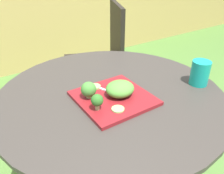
{
  "coord_description": "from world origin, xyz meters",
  "views": [
    {
      "loc": [
        -0.45,
        -0.69,
        1.21
      ],
      "look_at": [
        -0.01,
        -0.03,
        0.75
      ],
      "focal_mm": 37.01,
      "sensor_mm": 36.0,
      "label": 1
    }
  ],
  "objects": [
    {
      "name": "drinking_glass",
      "position": [
        0.36,
        -0.15,
        0.76
      ],
      "size": [
        0.08,
        0.08,
        0.11
      ],
      "color": "#149989",
      "rests_on": "patio_table"
    },
    {
      "name": "bamboo_fence",
      "position": [
        0.0,
        1.97,
        0.66
      ],
      "size": [
        8.0,
        0.08,
        1.33
      ],
      "primitive_type": "cube",
      "color": "tan",
      "rests_on": "ground_plane"
    },
    {
      "name": "patio_chair",
      "position": [
        0.44,
        0.79,
        0.53
      ],
      "size": [
        0.58,
        0.58,
        0.9
      ],
      "color": "black",
      "rests_on": "ground_plane"
    },
    {
      "name": "broccoli_floret_0",
      "position": [
        -0.1,
        -0.01,
        0.76
      ],
      "size": [
        0.06,
        0.06,
        0.07
      ],
      "color": "#99B770",
      "rests_on": "salad_plate"
    },
    {
      "name": "fork",
      "position": [
        -0.02,
        -0.01,
        0.73
      ],
      "size": [
        0.07,
        0.15,
        0.0
      ],
      "color": "silver",
      "rests_on": "salad_plate"
    },
    {
      "name": "salad_plate",
      "position": [
        -0.02,
        -0.05,
        0.72
      ],
      "size": [
        0.27,
        0.27,
        0.01
      ],
      "primitive_type": "cube",
      "color": "maroon",
      "rests_on": "patio_table"
    },
    {
      "name": "lettuce_mound",
      "position": [
        0.01,
        -0.06,
        0.75
      ],
      "size": [
        0.11,
        0.1,
        0.06
      ],
      "primitive_type": "ellipsoid",
      "color": "#519338",
      "rests_on": "salad_plate"
    },
    {
      "name": "broccoli_floret_1",
      "position": [
        -0.12,
        -0.09,
        0.76
      ],
      "size": [
        0.04,
        0.04,
        0.06
      ],
      "color": "#99B770",
      "rests_on": "salad_plate"
    },
    {
      "name": "cucumber_slice_1",
      "position": [
        -0.05,
        0.05,
        0.73
      ],
      "size": [
        0.05,
        0.05,
        0.01
      ],
      "primitive_type": "cylinder",
      "color": "#8EB766",
      "rests_on": "salad_plate"
    },
    {
      "name": "patio_table",
      "position": [
        0.0,
        0.0,
        0.47
      ],
      "size": [
        0.94,
        0.94,
        0.71
      ],
      "color": "#38332D",
      "rests_on": "ground_plane"
    },
    {
      "name": "cucumber_slice_0",
      "position": [
        -0.06,
        -0.14,
        0.73
      ],
      "size": [
        0.05,
        0.05,
        0.01
      ],
      "primitive_type": "cylinder",
      "color": "#8EB766",
      "rests_on": "salad_plate"
    }
  ]
}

